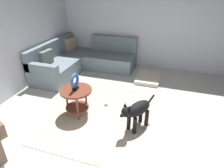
% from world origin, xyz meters
% --- Properties ---
extents(ground_plane, '(6.00, 6.00, 0.10)m').
position_xyz_m(ground_plane, '(0.00, 0.00, -0.05)').
color(ground_plane, beige).
extents(wall_right, '(0.12, 6.00, 2.70)m').
position_xyz_m(wall_right, '(2.94, 0.00, 1.35)').
color(wall_right, silver).
rests_on(wall_right, ground_plane).
extents(area_rug, '(2.30, 1.90, 0.01)m').
position_xyz_m(area_rug, '(0.15, 0.70, 0.01)').
color(area_rug, '#BCAD93').
rests_on(area_rug, ground_plane).
extents(sectional_couch, '(2.20, 2.25, 0.88)m').
position_xyz_m(sectional_couch, '(1.99, 2.02, 0.29)').
color(sectional_couch, slate).
rests_on(sectional_couch, ground_plane).
extents(side_table, '(0.60, 0.60, 0.54)m').
position_xyz_m(side_table, '(0.05, 1.18, 0.42)').
color(side_table, brown).
rests_on(side_table, ground_plane).
extents(torus_sculpture, '(0.28, 0.08, 0.33)m').
position_xyz_m(torus_sculpture, '(0.05, 1.18, 0.71)').
color(torus_sculpture, black).
rests_on(torus_sculpture, side_table).
extents(dog_bed_mat, '(0.80, 0.60, 0.09)m').
position_xyz_m(dog_bed_mat, '(1.98, 0.08, 0.04)').
color(dog_bed_mat, beige).
rests_on(dog_bed_mat, ground_plane).
extents(dog, '(0.76, 0.48, 0.63)m').
position_xyz_m(dog, '(-0.03, 0.00, 0.38)').
color(dog, black).
rests_on(dog, ground_plane).
extents(dog_toy_ball, '(0.08, 0.08, 0.08)m').
position_xyz_m(dog_toy_ball, '(0.48, 0.74, 0.04)').
color(dog_toy_ball, silver).
rests_on(dog_toy_ball, ground_plane).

